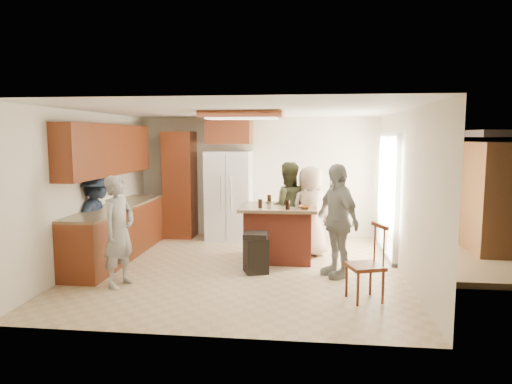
# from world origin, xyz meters

# --- Properties ---
(room_shell) EXTENTS (8.00, 5.20, 5.00)m
(room_shell) POSITION_xyz_m (4.37, 1.64, 0.87)
(room_shell) COLOR tan
(room_shell) RESTS_ON ground
(person_front_left) EXTENTS (0.55, 0.66, 1.56)m
(person_front_left) POSITION_xyz_m (-1.57, -1.00, 0.78)
(person_front_left) COLOR gray
(person_front_left) RESTS_ON ground
(person_behind_left) EXTENTS (0.89, 0.65, 1.66)m
(person_behind_left) POSITION_xyz_m (0.69, 0.99, 0.83)
(person_behind_left) COLOR #35361F
(person_behind_left) RESTS_ON ground
(person_behind_right) EXTENTS (0.93, 0.83, 1.60)m
(person_behind_right) POSITION_xyz_m (1.10, 0.91, 0.80)
(person_behind_right) COLOR tan
(person_behind_right) RESTS_ON ground
(person_side_right) EXTENTS (0.93, 1.12, 1.70)m
(person_side_right) POSITION_xyz_m (1.49, -0.19, 0.85)
(person_side_right) COLOR gray
(person_side_right) RESTS_ON ground
(person_counter) EXTENTS (0.52, 1.01, 1.53)m
(person_counter) POSITION_xyz_m (-2.34, -0.05, 0.76)
(person_counter) COLOR #182130
(person_counter) RESTS_ON ground
(left_cabinetry) EXTENTS (0.64, 3.00, 2.30)m
(left_cabinetry) POSITION_xyz_m (-2.24, 0.40, 0.96)
(left_cabinetry) COLOR maroon
(left_cabinetry) RESTS_ON ground
(back_wall_units) EXTENTS (1.80, 0.60, 2.45)m
(back_wall_units) POSITION_xyz_m (-1.33, 2.20, 1.38)
(back_wall_units) COLOR maroon
(back_wall_units) RESTS_ON ground
(refrigerator) EXTENTS (0.90, 0.76, 1.80)m
(refrigerator) POSITION_xyz_m (-0.55, 2.12, 0.90)
(refrigerator) COLOR white
(refrigerator) RESTS_ON ground
(kitchen_island) EXTENTS (1.28, 1.03, 0.93)m
(kitchen_island) POSITION_xyz_m (0.56, 0.63, 0.47)
(kitchen_island) COLOR #9A3B27
(kitchen_island) RESTS_ON ground
(island_items) EXTENTS (0.91, 0.73, 0.15)m
(island_items) POSITION_xyz_m (0.79, 0.52, 0.97)
(island_items) COLOR silver
(island_items) RESTS_ON kitchen_island
(trash_bin) EXTENTS (0.44, 0.44, 0.63)m
(trash_bin) POSITION_xyz_m (0.26, -0.17, 0.32)
(trash_bin) COLOR black
(trash_bin) RESTS_ON ground
(spindle_chair) EXTENTS (0.54, 0.54, 0.99)m
(spindle_chair) POSITION_xyz_m (1.81, -1.20, 0.45)
(spindle_chair) COLOR maroon
(spindle_chair) RESTS_ON ground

